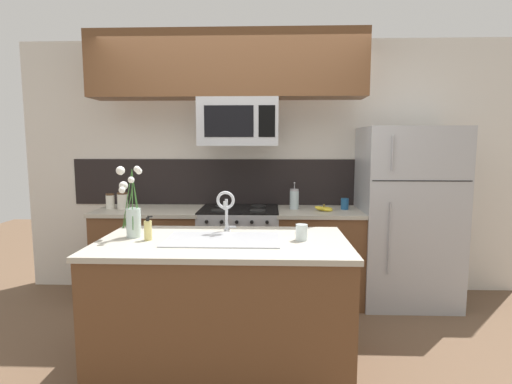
{
  "coord_description": "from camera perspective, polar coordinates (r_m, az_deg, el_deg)",
  "views": [
    {
      "loc": [
        0.3,
        -2.95,
        1.55
      ],
      "look_at": [
        0.19,
        0.27,
        1.16
      ],
      "focal_mm": 28.0,
      "sensor_mm": 36.0,
      "label": 1
    }
  ],
  "objects": [
    {
      "name": "banana_bunch",
      "position": [
        3.87,
        9.69,
        -2.38
      ],
      "size": [
        0.19,
        0.13,
        0.08
      ],
      "color": "yellow",
      "rests_on": "back_counter_right"
    },
    {
      "name": "microwave",
      "position": [
        3.85,
        -2.47,
        9.9
      ],
      "size": [
        0.74,
        0.4,
        0.44
      ],
      "color": "#A8AAAF"
    },
    {
      "name": "flower_vase",
      "position": [
        2.87,
        -17.29,
        -2.99
      ],
      "size": [
        0.16,
        0.15,
        0.49
      ],
      "color": "silver",
      "rests_on": "island_counter"
    },
    {
      "name": "back_counter_left",
      "position": [
        4.17,
        -14.67,
        -8.53
      ],
      "size": [
        1.04,
        0.65,
        0.91
      ],
      "color": "brown",
      "rests_on": "ground"
    },
    {
      "name": "storage_jar_tall",
      "position": [
        4.21,
        -20.11,
        -1.24
      ],
      "size": [
        0.08,
        0.08,
        0.15
      ],
      "color": "silver",
      "rests_on": "back_counter_left"
    },
    {
      "name": "storage_jar_medium",
      "position": [
        4.16,
        -18.52,
        -1.19
      ],
      "size": [
        0.1,
        0.1,
        0.16
      ],
      "color": "silver",
      "rests_on": "back_counter_left"
    },
    {
      "name": "upper_cabinet_band",
      "position": [
        3.89,
        -4.16,
        17.59
      ],
      "size": [
        2.56,
        0.34,
        0.6
      ],
      "primitive_type": "cube",
      "color": "brown"
    },
    {
      "name": "island_counter",
      "position": [
        2.84,
        -4.68,
        -15.79
      ],
      "size": [
        1.67,
        0.9,
        0.91
      ],
      "color": "brown",
      "rests_on": "ground"
    },
    {
      "name": "splash_band",
      "position": [
        4.2,
        -2.06,
        1.42
      ],
      "size": [
        3.57,
        0.01,
        0.48
      ],
      "primitive_type": "cube",
      "color": "black",
      "rests_on": "rear_partition"
    },
    {
      "name": "drinking_glass",
      "position": [
        2.68,
        6.53,
        -5.75
      ],
      "size": [
        0.08,
        0.08,
        0.11
      ],
      "color": "silver",
      "rests_on": "island_counter"
    },
    {
      "name": "sink_faucet",
      "position": [
        2.87,
        -4.33,
        -1.97
      ],
      "size": [
        0.14,
        0.14,
        0.31
      ],
      "color": "#B7BABF",
      "rests_on": "island_counter"
    },
    {
      "name": "refrigerator",
      "position": [
        4.15,
        20.66,
        -3.22
      ],
      "size": [
        0.9,
        0.74,
        1.71
      ],
      "color": "#A8AAAF",
      "rests_on": "ground"
    },
    {
      "name": "ground_plane",
      "position": [
        3.35,
        -3.57,
        -20.71
      ],
      "size": [
        10.0,
        10.0,
        0.0
      ],
      "primitive_type": "plane",
      "color": "brown"
    },
    {
      "name": "kitchen_sink",
      "position": [
        2.71,
        -4.8,
        -8.25
      ],
      "size": [
        0.76,
        0.44,
        0.16
      ],
      "color": "#ADAFB5",
      "rests_on": "island_counter"
    },
    {
      "name": "stove_range",
      "position": [
        4.01,
        -2.35,
        -8.85
      ],
      "size": [
        0.76,
        0.64,
        0.93
      ],
      "color": "#A8AAAF",
      "rests_on": "ground"
    },
    {
      "name": "coffee_tin",
      "position": [
        4.01,
        12.56,
        -1.66
      ],
      "size": [
        0.08,
        0.08,
        0.11
      ],
      "primitive_type": "cylinder",
      "color": "#1E5184",
      "rests_on": "back_counter_right"
    },
    {
      "name": "french_press",
      "position": [
        3.95,
        5.49,
        -1.0
      ],
      "size": [
        0.09,
        0.09,
        0.27
      ],
      "color": "silver",
      "rests_on": "back_counter_right"
    },
    {
      "name": "back_counter_right",
      "position": [
        4.03,
        8.89,
        -8.93
      ],
      "size": [
        0.83,
        0.65,
        0.91
      ],
      "color": "brown",
      "rests_on": "ground"
    },
    {
      "name": "dish_soap_bottle",
      "position": [
        2.76,
        -15.17,
        -5.26
      ],
      "size": [
        0.06,
        0.05,
        0.16
      ],
      "color": "#DBCC75",
      "rests_on": "island_counter"
    },
    {
      "name": "rear_partition",
      "position": [
        4.24,
        2.04,
        3.5
      ],
      "size": [
        5.2,
        0.1,
        2.6
      ],
      "primitive_type": "cube",
      "color": "silver",
      "rests_on": "ground"
    }
  ]
}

